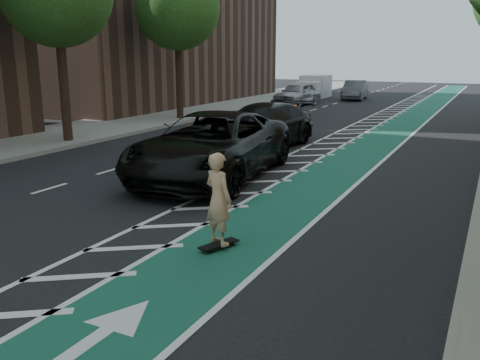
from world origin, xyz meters
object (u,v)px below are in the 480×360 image
Objects in this scene: skateboarder at (218,199)px; barrel_a at (195,138)px; suv_far at (262,126)px; suv_near at (212,145)px.

skateboarder is 10.07m from barrel_a.
barrel_a is (-5.65, 8.32, -0.54)m from skateboarder.
suv_far is 2.55m from barrel_a.
suv_near is 4.44m from barrel_a.
barrel_a is (-2.72, 3.47, -0.50)m from suv_near.
skateboarder is at bearing -64.65° from suv_near.
skateboarder reaches higher than suv_far.
skateboarder is 5.67m from suv_near.
barrel_a is at bearing -140.20° from suv_far.
skateboarder is at bearing -64.64° from suv_far.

